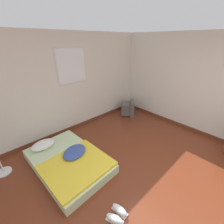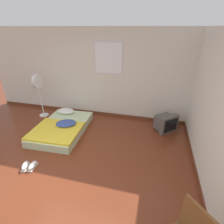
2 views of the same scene
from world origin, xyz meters
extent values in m
plane|color=maroon|center=(0.00, 0.00, 0.00)|extent=(20.00, 20.00, 0.00)
cube|color=silver|center=(0.00, 2.95, 1.30)|extent=(7.45, 0.06, 2.60)
cube|color=brown|center=(0.00, 2.91, 0.04)|extent=(7.45, 0.02, 0.09)
cube|color=silver|center=(0.21, 2.91, 1.79)|extent=(0.84, 0.01, 0.91)
cube|color=white|center=(0.21, 2.91, 1.79)|extent=(0.77, 0.01, 0.84)
cube|color=brown|center=(2.52, 0.00, 0.04)|extent=(0.02, 8.23, 0.09)
cube|color=beige|center=(-0.77, 1.70, 0.10)|extent=(1.26, 1.87, 0.19)
ellipsoid|color=white|center=(-1.01, 2.38, 0.26)|extent=(0.54, 0.36, 0.14)
cube|color=yellow|center=(-0.75, 1.36, 0.22)|extent=(1.24, 1.11, 0.05)
ellipsoid|color=#384C93|center=(-0.62, 1.66, 0.28)|extent=(0.63, 0.56, 0.11)
cube|color=#56514C|center=(1.88, 2.49, 0.22)|extent=(0.53, 0.52, 0.39)
cube|color=#56514C|center=(2.03, 2.33, 0.24)|extent=(0.48, 0.46, 0.49)
cube|color=black|center=(2.08, 2.28, 0.26)|extent=(0.33, 0.31, 0.35)
cube|color=silver|center=(-0.82, 0.24, 0.01)|extent=(0.19, 0.28, 0.02)
ellipsoid|color=white|center=(-0.82, 0.24, 0.06)|extent=(0.20, 0.28, 0.09)
cube|color=silver|center=(-0.68, 0.28, 0.01)|extent=(0.13, 0.27, 0.02)
ellipsoid|color=white|center=(-0.68, 0.28, 0.06)|extent=(0.14, 0.27, 0.09)
cylinder|color=silver|center=(-1.82, 2.39, 0.01)|extent=(0.28, 0.28, 0.02)
camera|label=1|loc=(-1.72, -0.66, 2.40)|focal=24.00mm
camera|label=2|loc=(1.56, -1.93, 2.59)|focal=28.00mm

